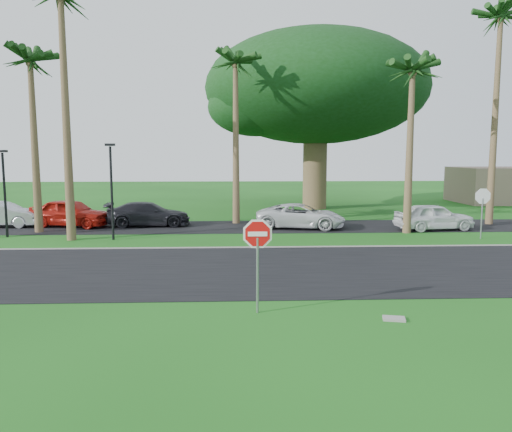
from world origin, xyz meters
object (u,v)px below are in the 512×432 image
object	(u,v)px
car_dark	(148,214)
car_minivan	(301,216)
car_silver	(2,215)
stop_sign_near	(258,246)
car_pickup	(434,217)
stop_sign_far	(483,203)
car_red	(71,213)

from	to	relation	value
car_dark	car_minivan	bearing A→B (deg)	-101.59
car_dark	car_minivan	xyz separation A→B (m)	(8.67, -1.20, -0.01)
car_silver	car_minivan	xyz separation A→B (m)	(16.94, -1.21, -0.03)
stop_sign_near	car_silver	distance (m)	21.19
car_silver	car_pickup	xyz separation A→B (m)	(24.12, -2.16, 0.02)
stop_sign_far	car_dark	xyz separation A→B (m)	(-17.06, 5.00, -1.09)
car_red	car_dark	distance (m)	4.37
car_pickup	car_silver	bearing A→B (deg)	77.58
stop_sign_far	car_minivan	distance (m)	9.28
stop_sign_far	car_pickup	world-z (taller)	stop_sign_far
stop_sign_near	car_minivan	distance (m)	15.17
car_silver	car_dark	bearing A→B (deg)	-89.98
car_red	car_silver	bearing A→B (deg)	103.58
stop_sign_far	car_silver	distance (m)	25.84
car_dark	stop_sign_near	bearing A→B (deg)	-164.57
stop_sign_far	car_pickup	size ratio (longest dim) A/B	0.62
car_dark	car_pickup	distance (m)	15.99
car_red	car_minivan	world-z (taller)	car_red
stop_sign_near	car_silver	world-z (taller)	stop_sign_near
car_silver	stop_sign_far	bearing A→B (deg)	-101.08
stop_sign_near	car_dark	size ratio (longest dim) A/B	0.55
stop_sign_far	car_silver	bearing A→B (deg)	-11.19
stop_sign_near	stop_sign_far	size ratio (longest dim) A/B	1.00
car_pickup	car_red	bearing A→B (deg)	76.83
car_red	car_minivan	bearing A→B (deg)	-80.15
car_red	car_pickup	world-z (taller)	car_red
stop_sign_near	car_dark	bearing A→B (deg)	109.16
car_red	car_pickup	bearing A→B (deg)	-81.07
car_minivan	car_pickup	world-z (taller)	car_pickup
car_minivan	car_dark	bearing A→B (deg)	94.66
car_red	car_minivan	xyz separation A→B (m)	(13.04, -1.13, -0.11)
car_silver	car_pickup	distance (m)	24.22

